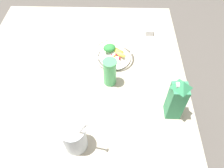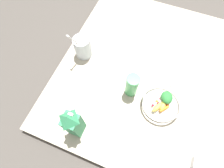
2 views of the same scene
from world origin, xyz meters
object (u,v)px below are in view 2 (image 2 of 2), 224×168
Objects in this scene: fruit_bowl at (162,102)px; drinking_cup at (132,85)px; spice_jar at (197,164)px; yogurt_tub at (82,46)px; milk_carton at (73,124)px.

drinking_cup reaches higher than fruit_bowl.
spice_jar is at bearing 149.93° from drinking_cup.
spice_jar is at bearing 154.09° from yogurt_tub.
fruit_bowl is 0.56m from yogurt_tub.
milk_carton is 0.48m from yogurt_tub.
spice_jar is (-0.78, 0.38, -0.06)m from yogurt_tub.
drinking_cup is at bearing 159.34° from yogurt_tub.
milk_carton is 0.99× the size of yogurt_tub.
spice_jar is at bearing 136.34° from fruit_bowl.
milk_carton is at bearing 58.58° from drinking_cup.
drinking_cup is at bearing -30.07° from spice_jar.
yogurt_tub is 4.88× the size of spice_jar.
milk_carton is (0.37, 0.29, 0.08)m from fruit_bowl.
milk_carton is at bearing 111.56° from yogurt_tub.
fruit_bowl reaches higher than spice_jar.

